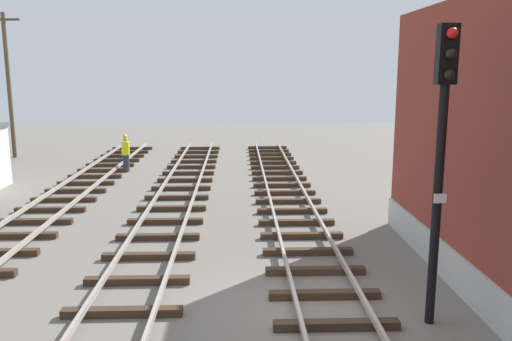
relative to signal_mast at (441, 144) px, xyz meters
name	(u,v)px	position (x,y,z in m)	size (l,w,h in m)	color
ground_plane	(299,313)	(-2.59, 0.50, -3.66)	(80.00, 80.00, 0.00)	slate
track_near_building	(330,307)	(-1.94, 0.50, -3.53)	(2.50, 48.23, 0.32)	#38281C
track_centre	(122,310)	(-6.28, 0.50, -3.52)	(2.50, 48.23, 0.32)	#38281C
signal_mast	(441,144)	(0.00, 0.00, 0.00)	(0.36, 0.40, 5.87)	black
utility_pole_far	(9,83)	(-16.92, 21.09, 0.64)	(1.80, 0.24, 8.21)	brown
track_worker_foreground	(126,153)	(-9.49, 16.50, -2.73)	(0.40, 0.40, 1.87)	#262D4C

